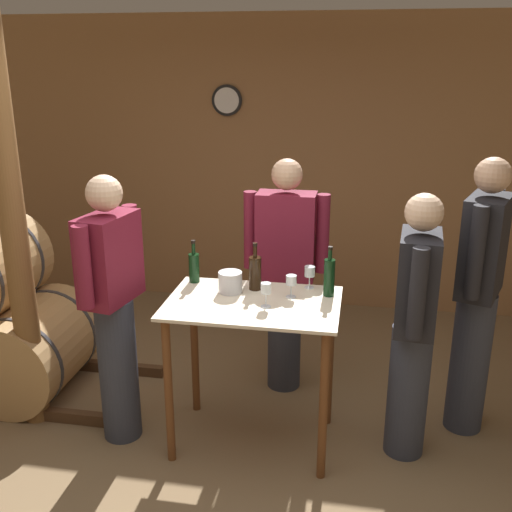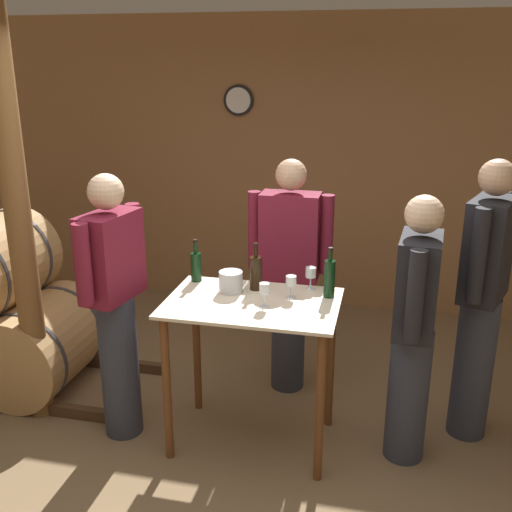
% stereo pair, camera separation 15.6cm
% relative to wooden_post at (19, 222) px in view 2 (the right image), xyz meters
% --- Properties ---
extents(ground_plane, '(14.00, 14.00, 0.00)m').
position_rel_wooden_post_xyz_m(ground_plane, '(1.43, -0.51, -1.35)').
color(ground_plane, brown).
extents(back_wall, '(8.40, 0.08, 2.70)m').
position_rel_wooden_post_xyz_m(back_wall, '(1.43, 2.35, 0.00)').
color(back_wall, '#996B42').
rests_on(back_wall, ground_plane).
extents(tasting_table, '(1.02, 0.68, 0.95)m').
position_rel_wooden_post_xyz_m(tasting_table, '(1.48, 0.01, -0.60)').
color(tasting_table, beige).
rests_on(tasting_table, ground_plane).
extents(wooden_post, '(0.16, 0.16, 2.70)m').
position_rel_wooden_post_xyz_m(wooden_post, '(0.00, 0.00, 0.00)').
color(wooden_post, brown).
rests_on(wooden_post, ground_plane).
extents(wine_bottle_far_left, '(0.07, 0.07, 0.28)m').
position_rel_wooden_post_xyz_m(wine_bottle_far_left, '(1.05, 0.27, -0.29)').
color(wine_bottle_far_left, black).
rests_on(wine_bottle_far_left, tasting_table).
extents(wine_bottle_left, '(0.08, 0.08, 0.30)m').
position_rel_wooden_post_xyz_m(wine_bottle_left, '(1.46, 0.21, -0.28)').
color(wine_bottle_left, black).
rests_on(wine_bottle_left, tasting_table).
extents(wine_bottle_center, '(0.07, 0.07, 0.31)m').
position_rel_wooden_post_xyz_m(wine_bottle_center, '(1.91, 0.19, -0.27)').
color(wine_bottle_center, black).
rests_on(wine_bottle_center, tasting_table).
extents(wine_glass_near_left, '(0.06, 0.06, 0.15)m').
position_rel_wooden_post_xyz_m(wine_glass_near_left, '(1.57, -0.05, -0.29)').
color(wine_glass_near_left, silver).
rests_on(wine_glass_near_left, tasting_table).
extents(wine_glass_near_center, '(0.06, 0.06, 0.14)m').
position_rel_wooden_post_xyz_m(wine_glass_near_center, '(1.69, 0.12, -0.30)').
color(wine_glass_near_center, silver).
rests_on(wine_glass_near_center, tasting_table).
extents(wine_glass_near_right, '(0.07, 0.07, 0.14)m').
position_rel_wooden_post_xyz_m(wine_glass_near_right, '(1.79, 0.29, -0.30)').
color(wine_glass_near_right, silver).
rests_on(wine_glass_near_right, tasting_table).
extents(ice_bucket, '(0.14, 0.14, 0.13)m').
position_rel_wooden_post_xyz_m(ice_bucket, '(1.32, 0.14, -0.33)').
color(ice_bucket, silver).
rests_on(ice_bucket, tasting_table).
extents(person_host, '(0.29, 0.58, 1.69)m').
position_rel_wooden_post_xyz_m(person_host, '(0.64, -0.08, -0.45)').
color(person_host, '#333847').
rests_on(person_host, ground_plane).
extents(person_visitor_with_scarf, '(0.25, 0.59, 1.62)m').
position_rel_wooden_post_xyz_m(person_visitor_with_scarf, '(2.41, 0.07, -0.49)').
color(person_visitor_with_scarf, '#333847').
rests_on(person_visitor_with_scarf, ground_plane).
extents(person_visitor_bearded, '(0.59, 0.24, 1.68)m').
position_rel_wooden_post_xyz_m(person_visitor_bearded, '(1.58, 0.72, -0.46)').
color(person_visitor_bearded, '#333847').
rests_on(person_visitor_bearded, ground_plane).
extents(person_visitor_near_door, '(0.34, 0.56, 1.78)m').
position_rel_wooden_post_xyz_m(person_visitor_near_door, '(2.81, 0.41, -0.41)').
color(person_visitor_near_door, '#333847').
rests_on(person_visitor_near_door, ground_plane).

